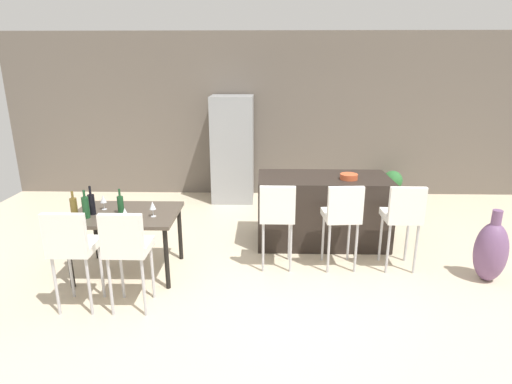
# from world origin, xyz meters

# --- Properties ---
(ground_plane) EXTENTS (10.00, 10.00, 0.00)m
(ground_plane) POSITION_xyz_m (0.00, 0.00, 0.00)
(ground_plane) COLOR beige
(back_wall) EXTENTS (10.00, 0.12, 2.90)m
(back_wall) POSITION_xyz_m (0.00, 3.03, 1.45)
(back_wall) COLOR #665B51
(back_wall) RESTS_ON ground_plane
(kitchen_island) EXTENTS (1.73, 0.84, 0.92)m
(kitchen_island) POSITION_xyz_m (0.48, 0.73, 0.46)
(kitchen_island) COLOR black
(kitchen_island) RESTS_ON ground_plane
(bar_chair_left) EXTENTS (0.40, 0.40, 1.05)m
(bar_chair_left) POSITION_xyz_m (-0.16, -0.07, 0.70)
(bar_chair_left) COLOR white
(bar_chair_left) RESTS_ON ground_plane
(bar_chair_middle) EXTENTS (0.43, 0.43, 1.05)m
(bar_chair_middle) POSITION_xyz_m (0.59, -0.07, 0.70)
(bar_chair_middle) COLOR white
(bar_chair_middle) RESTS_ON ground_plane
(bar_chair_right) EXTENTS (0.40, 0.40, 1.05)m
(bar_chair_right) POSITION_xyz_m (1.28, -0.07, 0.70)
(bar_chair_right) COLOR white
(bar_chair_right) RESTS_ON ground_plane
(dining_table) EXTENTS (1.17, 0.84, 0.74)m
(dining_table) POSITION_xyz_m (-1.88, -0.22, 0.66)
(dining_table) COLOR #4C4238
(dining_table) RESTS_ON ground_plane
(dining_chair_near) EXTENTS (0.40, 0.40, 1.05)m
(dining_chair_near) POSITION_xyz_m (-2.14, -1.00, 0.70)
(dining_chair_near) COLOR white
(dining_chair_near) RESTS_ON ground_plane
(dining_chair_far) EXTENTS (0.40, 0.40, 1.05)m
(dining_chair_far) POSITION_xyz_m (-1.61, -1.00, 0.70)
(dining_chair_far) COLOR white
(dining_chair_far) RESTS_ON ground_plane
(wine_bottle_right) EXTENTS (0.07, 0.07, 0.29)m
(wine_bottle_right) POSITION_xyz_m (-1.91, -0.25, 0.85)
(wine_bottle_right) COLOR #194723
(wine_bottle_right) RESTS_ON dining_table
(wine_bottle_near) EXTENTS (0.08, 0.08, 0.33)m
(wine_bottle_near) POSITION_xyz_m (-2.23, -0.27, 0.86)
(wine_bottle_near) COLOR black
(wine_bottle_near) RESTS_ON dining_table
(wine_bottle_left) EXTENTS (0.07, 0.07, 0.28)m
(wine_bottle_left) POSITION_xyz_m (-2.40, -0.33, 0.85)
(wine_bottle_left) COLOR brown
(wine_bottle_left) RESTS_ON dining_table
(wine_bottle_middle) EXTENTS (0.07, 0.07, 0.31)m
(wine_bottle_middle) POSITION_xyz_m (-2.24, -0.39, 0.86)
(wine_bottle_middle) COLOR #194723
(wine_bottle_middle) RESTS_ON dining_table
(wine_glass_far) EXTENTS (0.07, 0.07, 0.17)m
(wine_glass_far) POSITION_xyz_m (-2.16, -0.11, 0.86)
(wine_glass_far) COLOR silver
(wine_glass_far) RESTS_ON dining_table
(wine_glass_end) EXTENTS (0.07, 0.07, 0.17)m
(wine_glass_end) POSITION_xyz_m (-1.76, -0.55, 0.86)
(wine_glass_end) COLOR silver
(wine_glass_end) RESTS_ON dining_table
(wine_glass_corner) EXTENTS (0.07, 0.07, 0.17)m
(wine_glass_corner) POSITION_xyz_m (-1.53, -0.33, 0.86)
(wine_glass_corner) COLOR silver
(wine_glass_corner) RESTS_ON dining_table
(refrigerator) EXTENTS (0.72, 0.68, 1.84)m
(refrigerator) POSITION_xyz_m (-0.88, 2.59, 0.92)
(refrigerator) COLOR #939699
(refrigerator) RESTS_ON ground_plane
(fruit_bowl) EXTENTS (0.23, 0.23, 0.07)m
(fruit_bowl) POSITION_xyz_m (0.78, 0.62, 0.96)
(fruit_bowl) COLOR #C6512D
(fruit_bowl) RESTS_ON kitchen_island
(floor_vase) EXTENTS (0.35, 0.35, 0.84)m
(floor_vase) POSITION_xyz_m (2.21, -0.31, 0.35)
(floor_vase) COLOR #704C75
(floor_vase) RESTS_ON ground_plane
(potted_plant) EXTENTS (0.34, 0.34, 0.54)m
(potted_plant) POSITION_xyz_m (1.96, 2.58, 0.31)
(potted_plant) COLOR #38383D
(potted_plant) RESTS_ON ground_plane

